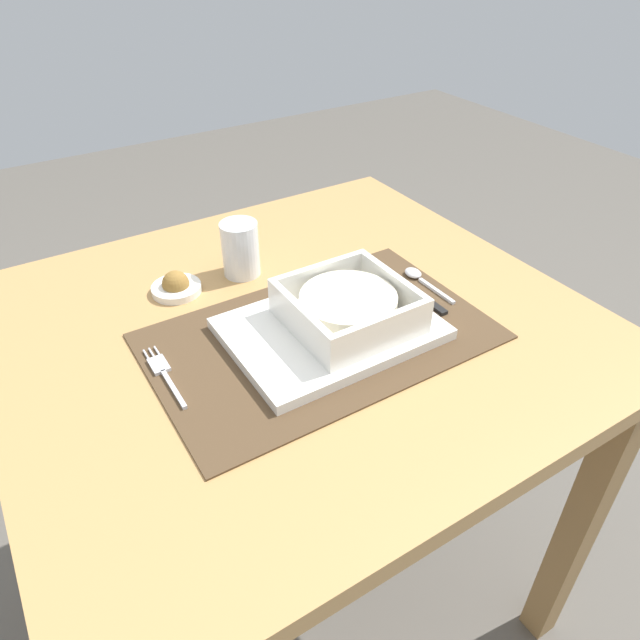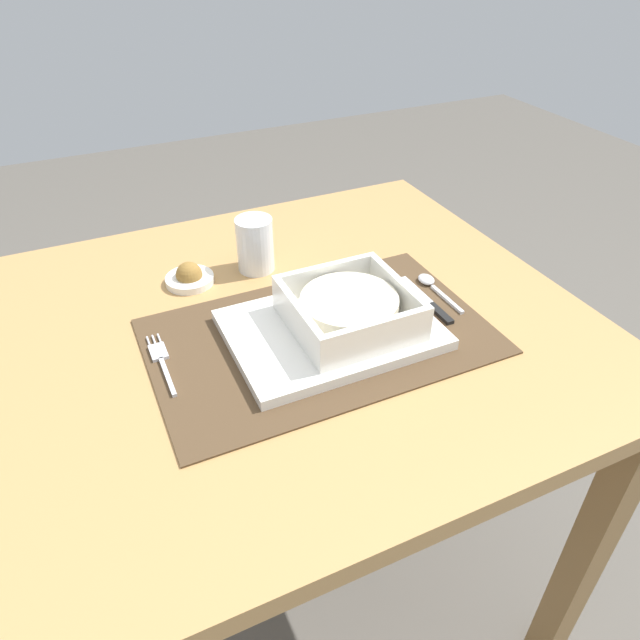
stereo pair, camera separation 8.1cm
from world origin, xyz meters
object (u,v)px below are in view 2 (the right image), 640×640
at_px(bread_knife, 419,308).
at_px(drinking_glass, 255,247).
at_px(porridge_bowl, 349,310).
at_px(condiment_saucer, 190,277).
at_px(butter_knife, 428,302).
at_px(dining_table, 299,373).
at_px(fork, 161,359).
at_px(spoon, 431,284).

relative_size(bread_knife, drinking_glass, 1.49).
bearing_deg(porridge_bowl, drinking_glass, 104.06).
distance_m(bread_knife, drinking_glass, 0.29).
xyz_separation_m(bread_knife, drinking_glass, (-0.18, 0.22, 0.03)).
bearing_deg(condiment_saucer, bread_knife, -37.48).
relative_size(bread_knife, condiment_saucer, 1.74).
xyz_separation_m(porridge_bowl, butter_knife, (0.15, 0.01, -0.04)).
bearing_deg(butter_knife, dining_table, 169.01).
distance_m(butter_knife, bread_knife, 0.02).
xyz_separation_m(porridge_bowl, drinking_glass, (-0.06, 0.23, -0.00)).
distance_m(fork, drinking_glass, 0.27).
distance_m(porridge_bowl, condiment_saucer, 0.29).
bearing_deg(dining_table, drinking_glass, 92.54).
bearing_deg(bread_knife, spoon, 47.96).
bearing_deg(condiment_saucer, butter_knife, -34.61).
xyz_separation_m(fork, spoon, (0.44, 0.00, 0.00)).
height_order(porridge_bowl, condiment_saucer, porridge_bowl).
bearing_deg(condiment_saucer, drinking_glass, -1.46).
height_order(bread_knife, condiment_saucer, condiment_saucer).
bearing_deg(butter_knife, spoon, 56.38).
relative_size(spoon, butter_knife, 0.82).
xyz_separation_m(spoon, butter_knife, (-0.03, -0.04, -0.00)).
xyz_separation_m(dining_table, drinking_glass, (-0.01, 0.16, 0.15)).
distance_m(butter_knife, drinking_glass, 0.30).
bearing_deg(fork, butter_knife, -6.14).
bearing_deg(spoon, bread_knife, -138.52).
bearing_deg(bread_knife, condiment_saucer, 148.05).
distance_m(spoon, butter_knife, 0.05).
xyz_separation_m(porridge_bowl, bread_knife, (0.12, 0.01, -0.04)).
height_order(butter_knife, bread_knife, same).
bearing_deg(porridge_bowl, spoon, 16.81).
relative_size(dining_table, spoon, 7.44).
xyz_separation_m(bread_knife, condiment_saucer, (-0.30, 0.23, 0.00)).
bearing_deg(spoon, condiment_saucer, 151.91).
xyz_separation_m(fork, butter_knife, (0.40, -0.04, 0.00)).
bearing_deg(spoon, drinking_glass, 142.15).
relative_size(porridge_bowl, condiment_saucer, 2.12).
distance_m(spoon, bread_knife, 0.07).
distance_m(dining_table, spoon, 0.26).
bearing_deg(fork, drinking_glass, 40.72).
height_order(dining_table, fork, fork).
relative_size(fork, butter_knife, 0.98).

